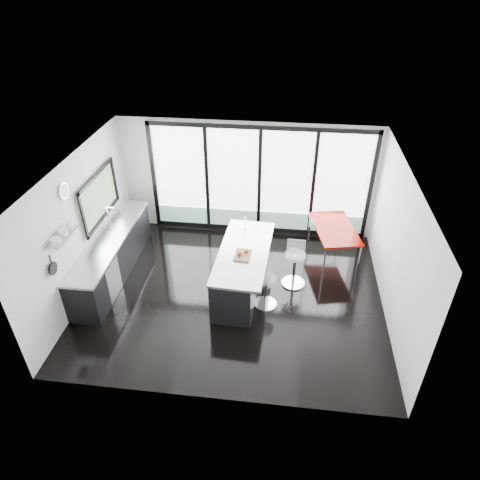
# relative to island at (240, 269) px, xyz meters

# --- Properties ---
(floor) EXTENTS (6.00, 5.00, 0.00)m
(floor) POSITION_rel_island_xyz_m (-0.11, -0.22, -0.48)
(floor) COLOR black
(floor) RESTS_ON ground
(ceiling) EXTENTS (6.00, 5.00, 0.00)m
(ceiling) POSITION_rel_island_xyz_m (-0.11, -0.22, 2.32)
(ceiling) COLOR white
(ceiling) RESTS_ON wall_back
(wall_back) EXTENTS (6.00, 0.09, 2.80)m
(wall_back) POSITION_rel_island_xyz_m (0.16, 2.25, 0.79)
(wall_back) COLOR beige
(wall_back) RESTS_ON ground
(wall_front) EXTENTS (6.00, 0.00, 2.80)m
(wall_front) POSITION_rel_island_xyz_m (-0.11, -2.72, 0.92)
(wall_front) COLOR beige
(wall_front) RESTS_ON ground
(wall_left) EXTENTS (0.26, 5.00, 2.80)m
(wall_left) POSITION_rel_island_xyz_m (-3.09, 0.05, 1.08)
(wall_left) COLOR beige
(wall_left) RESTS_ON ground
(wall_right) EXTENTS (0.00, 5.00, 2.80)m
(wall_right) POSITION_rel_island_xyz_m (2.89, -0.22, 0.92)
(wall_right) COLOR beige
(wall_right) RESTS_ON ground
(counter_cabinets) EXTENTS (0.69, 3.24, 1.36)m
(counter_cabinets) POSITION_rel_island_xyz_m (-2.78, 0.18, -0.02)
(counter_cabinets) COLOR black
(counter_cabinets) RESTS_ON floor
(island) EXTENTS (1.09, 2.36, 1.23)m
(island) POSITION_rel_island_xyz_m (0.00, 0.00, 0.00)
(island) COLOR black
(island) RESTS_ON floor
(bar_stool_near) EXTENTS (0.57, 0.57, 0.71)m
(bar_stool_near) POSITION_rel_island_xyz_m (0.56, -0.45, -0.13)
(bar_stool_near) COLOR silver
(bar_stool_near) RESTS_ON floor
(bar_stool_far) EXTENTS (0.51, 0.51, 0.78)m
(bar_stool_far) POSITION_rel_island_xyz_m (1.10, 0.27, -0.09)
(bar_stool_far) COLOR silver
(bar_stool_far) RESTS_ON floor
(red_table) EXTENTS (1.14, 1.62, 0.79)m
(red_table) POSITION_rel_island_xyz_m (1.95, 1.34, -0.09)
(red_table) COLOR #890600
(red_table) RESTS_ON floor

